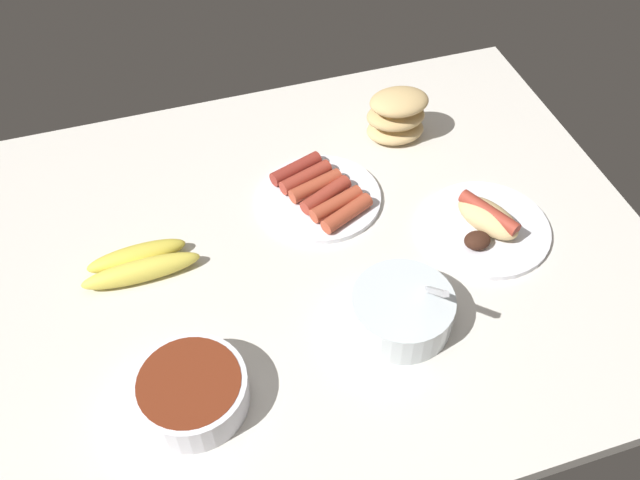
{
  "coord_description": "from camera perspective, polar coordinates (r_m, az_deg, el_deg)",
  "views": [
    {
      "loc": [
        -18.27,
        -72.22,
        89.02
      ],
      "look_at": [
        4.59,
        -0.34,
        3.0
      ],
      "focal_mm": 39.41,
      "sensor_mm": 36.0,
      "label": 1
    }
  ],
  "objects": [
    {
      "name": "ground_plane",
      "position": [
        1.17,
        -2.19,
        -1.84
      ],
      "size": [
        120.0,
        90.0,
        3.0
      ],
      "primitive_type": "cube",
      "color": "silver"
    },
    {
      "name": "plate_hotdog_assembled",
      "position": [
        1.22,
        13.32,
        1.26
      ],
      "size": [
        22.01,
        22.01,
        5.61
      ],
      "color": "white",
      "rests_on": "ground_plane"
    },
    {
      "name": "banana_bunch",
      "position": [
        1.16,
        -14.46,
        -1.89
      ],
      "size": [
        19.06,
        7.9,
        3.63
      ],
      "color": "gold",
      "rests_on": "ground_plane"
    },
    {
      "name": "bread_stack",
      "position": [
        1.34,
        6.24,
        9.98
      ],
      "size": [
        12.09,
        9.67,
        10.8
      ],
      "color": "#DBB77A",
      "rests_on": "ground_plane"
    },
    {
      "name": "plate_sausages",
      "position": [
        1.24,
        0.06,
        3.75
      ],
      "size": [
        21.35,
        21.35,
        3.59
      ],
      "color": "white",
      "rests_on": "ground_plane"
    },
    {
      "name": "bowl_coleslaw",
      "position": [
        1.06,
        6.71,
        -5.6
      ],
      "size": [
        15.49,
        15.49,
        15.19
      ],
      "color": "silver",
      "rests_on": "ground_plane"
    },
    {
      "name": "bowl_chili",
      "position": [
        1.0,
        -10.43,
        -11.94
      ],
      "size": [
        15.83,
        15.83,
        5.54
      ],
      "color": "white",
      "rests_on": "ground_plane"
    }
  ]
}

